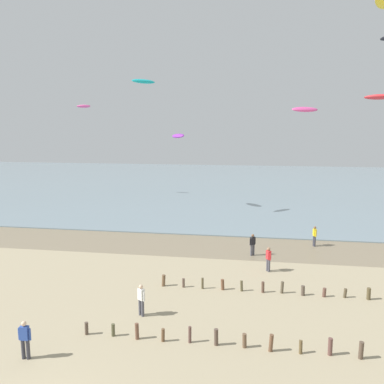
# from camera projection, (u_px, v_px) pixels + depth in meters

# --- Properties ---
(wet_sand_strip) EXTENTS (120.00, 6.29, 0.01)m
(wet_sand_strip) POSITION_uv_depth(u_px,v_px,m) (168.00, 244.00, 33.22)
(wet_sand_strip) COLOR #84755B
(wet_sand_strip) RESTS_ON ground
(sea) EXTENTS (160.00, 70.00, 0.10)m
(sea) POSITION_uv_depth(u_px,v_px,m) (214.00, 183.00, 70.39)
(sea) COLOR gray
(sea) RESTS_ON ground
(groyne_mid) EXTENTS (12.59, 0.34, 0.81)m
(groyne_mid) POSITION_uv_depth(u_px,v_px,m) (229.00, 339.00, 17.54)
(groyne_mid) COLOR brown
(groyne_mid) RESTS_ON ground
(groyne_far) EXTENTS (17.15, 0.36, 0.73)m
(groyne_far) POSITION_uv_depth(u_px,v_px,m) (306.00, 290.00, 22.99)
(groyne_far) COLOR brown
(groyne_far) RESTS_ON ground
(person_nearest_camera) EXTENTS (0.29, 0.56, 1.71)m
(person_nearest_camera) POSITION_uv_depth(u_px,v_px,m) (315.00, 235.00, 32.55)
(person_nearest_camera) COLOR #383842
(person_nearest_camera) RESTS_ON ground
(person_mid_beach) EXTENTS (0.36, 0.52, 1.71)m
(person_mid_beach) POSITION_uv_depth(u_px,v_px,m) (268.00, 258.00, 26.77)
(person_mid_beach) COLOR #4C4C56
(person_mid_beach) RESTS_ON ground
(person_by_waterline) EXTENTS (0.57, 0.23, 1.71)m
(person_by_waterline) POSITION_uv_depth(u_px,v_px,m) (25.00, 339.00, 16.54)
(person_by_waterline) COLOR #383842
(person_by_waterline) RESTS_ON ground
(person_right_flank) EXTENTS (0.45, 0.40, 1.71)m
(person_right_flank) POSITION_uv_depth(u_px,v_px,m) (253.00, 244.00, 30.14)
(person_right_flank) COLOR #4C4C56
(person_right_flank) RESTS_ON ground
(person_far_down_beach) EXTENTS (0.48, 0.39, 1.71)m
(person_far_down_beach) POSITION_uv_depth(u_px,v_px,m) (141.00, 299.00, 20.39)
(person_far_down_beach) COLOR #4C4C56
(person_far_down_beach) RESTS_ON ground
(kite_aloft_0) EXTENTS (2.25, 1.06, 0.58)m
(kite_aloft_0) POSITION_uv_depth(u_px,v_px,m) (84.00, 106.00, 55.12)
(kite_aloft_0) COLOR #E54C99
(kite_aloft_1) EXTENTS (2.63, 2.62, 0.66)m
(kite_aloft_1) POSITION_uv_depth(u_px,v_px,m) (143.00, 81.00, 41.44)
(kite_aloft_1) COLOR #19B2B7
(kite_aloft_3) EXTENTS (2.61, 1.67, 0.66)m
(kite_aloft_3) POSITION_uv_depth(u_px,v_px,m) (305.00, 109.00, 34.65)
(kite_aloft_3) COLOR #E54C99
(kite_aloft_4) EXTENTS (2.24, 3.20, 0.82)m
(kite_aloft_4) POSITION_uv_depth(u_px,v_px,m) (384.00, 1.00, 24.48)
(kite_aloft_4) COLOR yellow
(kite_aloft_5) EXTENTS (3.57, 2.40, 0.76)m
(kite_aloft_5) POSITION_uv_depth(u_px,v_px,m) (380.00, 97.00, 43.36)
(kite_aloft_5) COLOR red
(kite_aloft_6) EXTENTS (2.47, 2.76, 0.73)m
(kite_aloft_6) POSITION_uv_depth(u_px,v_px,m) (178.00, 136.00, 46.78)
(kite_aloft_6) COLOR purple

